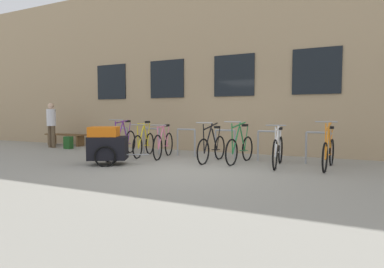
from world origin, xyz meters
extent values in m
plane|color=gray|center=(0.00, 0.00, 0.00)|extent=(42.00, 42.00, 0.00)
cube|color=tan|center=(0.00, 6.08, 2.90)|extent=(28.00, 5.76, 5.79)
cube|color=black|center=(-4.80, 3.18, 2.44)|extent=(1.30, 0.04, 1.29)
cube|color=black|center=(-2.40, 3.18, 2.44)|extent=(1.30, 0.04, 1.29)
cube|color=black|center=(0.00, 3.18, 2.44)|extent=(1.30, 0.04, 1.29)
cube|color=black|center=(2.40, 3.18, 2.44)|extent=(1.30, 0.04, 1.29)
cylinder|color=gray|center=(-3.73, 1.90, 0.39)|extent=(0.05, 0.05, 0.79)
cylinder|color=gray|center=(-3.17, 1.90, 0.39)|extent=(0.05, 0.05, 0.79)
cylinder|color=gray|center=(-3.45, 1.90, 0.79)|extent=(0.56, 0.05, 0.05)
cylinder|color=gray|center=(-2.53, 1.90, 0.39)|extent=(0.05, 0.05, 0.79)
cylinder|color=gray|center=(-1.97, 1.90, 0.39)|extent=(0.05, 0.05, 0.79)
cylinder|color=gray|center=(-2.25, 1.90, 0.79)|extent=(0.56, 0.05, 0.05)
cylinder|color=gray|center=(-1.33, 1.90, 0.39)|extent=(0.05, 0.05, 0.79)
cylinder|color=gray|center=(-0.77, 1.90, 0.39)|extent=(0.05, 0.05, 0.79)
cylinder|color=gray|center=(-1.05, 1.90, 0.79)|extent=(0.56, 0.05, 0.05)
cylinder|color=gray|center=(-0.13, 1.90, 0.39)|extent=(0.05, 0.05, 0.79)
cylinder|color=gray|center=(0.43, 1.90, 0.39)|extent=(0.05, 0.05, 0.79)
cylinder|color=gray|center=(0.15, 1.90, 0.79)|extent=(0.56, 0.05, 0.05)
cylinder|color=gray|center=(1.07, 1.90, 0.39)|extent=(0.05, 0.05, 0.79)
cylinder|color=gray|center=(1.63, 1.90, 0.39)|extent=(0.05, 0.05, 0.79)
cylinder|color=gray|center=(1.35, 1.90, 0.79)|extent=(0.56, 0.05, 0.05)
cylinder|color=gray|center=(2.27, 1.90, 0.39)|extent=(0.05, 0.05, 0.79)
cylinder|color=gray|center=(2.83, 1.90, 0.39)|extent=(0.05, 0.05, 0.79)
cylinder|color=gray|center=(2.55, 1.90, 0.79)|extent=(0.56, 0.05, 0.05)
torus|color=black|center=(-3.04, 1.91, 0.35)|extent=(0.19, 0.72, 0.73)
torus|color=black|center=(-2.82, 0.89, 0.35)|extent=(0.19, 0.72, 0.73)
cylinder|color=#722D99|center=(-2.88, 1.17, 0.67)|extent=(0.14, 0.50, 0.77)
cylinder|color=#722D99|center=(-2.96, 1.56, 0.64)|extent=(0.11, 0.37, 0.70)
cylinder|color=#722D99|center=(-2.91, 1.33, 1.01)|extent=(0.21, 0.81, 0.10)
cylinder|color=#722D99|center=(-2.98, 1.65, 0.32)|extent=(0.13, 0.52, 0.08)
cylinder|color=#722D99|center=(-3.02, 1.82, 0.66)|extent=(0.07, 0.20, 0.64)
cylinder|color=#722D99|center=(-2.82, 0.91, 0.69)|extent=(0.04, 0.08, 0.70)
cube|color=black|center=(-3.00, 1.73, 1.01)|extent=(0.14, 0.22, 0.06)
cylinder|color=gray|center=(-2.83, 0.94, 1.07)|extent=(0.44, 0.12, 0.03)
torus|color=black|center=(-2.30, 1.90, 0.32)|extent=(0.18, 0.67, 0.67)
torus|color=black|center=(-2.10, 0.95, 0.32)|extent=(0.18, 0.67, 0.67)
cylinder|color=yellow|center=(-2.16, 1.21, 0.59)|extent=(0.13, 0.46, 0.66)
cylinder|color=yellow|center=(-2.23, 1.57, 0.62)|extent=(0.11, 0.34, 0.71)
cylinder|color=yellow|center=(-2.19, 1.36, 0.94)|extent=(0.19, 0.74, 0.09)
cylinder|color=yellow|center=(-2.25, 1.66, 0.29)|extent=(0.13, 0.48, 0.07)
cylinder|color=yellow|center=(-2.29, 1.81, 0.64)|extent=(0.07, 0.20, 0.65)
cylinder|color=yellow|center=(-2.11, 0.97, 0.61)|extent=(0.04, 0.08, 0.59)
cube|color=black|center=(-2.27, 1.72, 1.00)|extent=(0.14, 0.22, 0.06)
cylinder|color=gray|center=(-2.11, 0.99, 0.94)|extent=(0.44, 0.12, 0.03)
torus|color=black|center=(0.80, 1.84, 0.31)|extent=(0.14, 0.67, 0.67)
torus|color=black|center=(0.66, 0.88, 0.31)|extent=(0.14, 0.67, 0.67)
cylinder|color=#1E7238|center=(0.70, 1.15, 0.64)|extent=(0.10, 0.46, 0.77)
cylinder|color=#1E7238|center=(0.75, 1.51, 0.59)|extent=(0.09, 0.34, 0.66)
cylinder|color=#1E7238|center=(0.72, 1.30, 0.97)|extent=(0.15, 0.74, 0.14)
cylinder|color=#1E7238|center=(0.77, 1.60, 0.29)|extent=(0.10, 0.48, 0.07)
cylinder|color=#1E7238|center=(0.79, 1.75, 0.61)|extent=(0.05, 0.20, 0.61)
cylinder|color=#1E7238|center=(0.66, 0.91, 0.67)|extent=(0.04, 0.08, 0.71)
cube|color=black|center=(0.78, 1.66, 0.95)|extent=(0.13, 0.21, 0.06)
cylinder|color=gray|center=(0.67, 0.93, 1.05)|extent=(0.44, 0.09, 0.03)
torus|color=black|center=(-1.60, 1.86, 0.33)|extent=(0.17, 0.70, 0.71)
torus|color=black|center=(-1.42, 0.89, 0.33)|extent=(0.17, 0.70, 0.71)
cylinder|color=pink|center=(-1.47, 1.16, 0.60)|extent=(0.13, 0.47, 0.65)
cylinder|color=pink|center=(-1.54, 1.53, 0.58)|extent=(0.10, 0.34, 0.61)
cylinder|color=pink|center=(-1.50, 1.31, 0.89)|extent=(0.18, 0.75, 0.07)
cylinder|color=pink|center=(-1.56, 1.62, 0.31)|extent=(0.12, 0.49, 0.07)
cylinder|color=pink|center=(-1.59, 1.77, 0.60)|extent=(0.06, 0.20, 0.55)
cylinder|color=pink|center=(-1.42, 0.92, 0.62)|extent=(0.04, 0.08, 0.58)
cube|color=black|center=(-1.57, 1.68, 0.90)|extent=(0.14, 0.22, 0.06)
cylinder|color=gray|center=(-1.43, 0.94, 0.94)|extent=(0.44, 0.11, 0.03)
torus|color=black|center=(1.67, 1.75, 0.33)|extent=(0.06, 0.70, 0.70)
torus|color=black|center=(1.71, 0.74, 0.33)|extent=(0.06, 0.70, 0.70)
cylinder|color=silver|center=(1.70, 1.01, 0.62)|extent=(0.05, 0.49, 0.70)
cylinder|color=silver|center=(1.68, 1.41, 0.57)|extent=(0.05, 0.36, 0.59)
cylinder|color=silver|center=(1.69, 1.18, 0.91)|extent=(0.06, 0.79, 0.14)
cylinder|color=silver|center=(1.68, 1.50, 0.31)|extent=(0.04, 0.51, 0.07)
cylinder|color=silver|center=(1.68, 1.66, 0.59)|extent=(0.03, 0.20, 0.53)
cylinder|color=silver|center=(1.71, 0.76, 0.64)|extent=(0.03, 0.08, 0.63)
cube|color=black|center=(1.68, 1.57, 0.88)|extent=(0.11, 0.20, 0.06)
cylinder|color=gray|center=(1.71, 0.79, 0.99)|extent=(0.44, 0.04, 0.03)
torus|color=black|center=(2.85, 1.93, 0.31)|extent=(0.12, 0.67, 0.67)
torus|color=black|center=(2.73, 0.86, 0.31)|extent=(0.12, 0.67, 0.67)
cylinder|color=orange|center=(2.76, 1.15, 0.66)|extent=(0.10, 0.52, 0.80)
cylinder|color=orange|center=(2.81, 1.58, 0.58)|extent=(0.08, 0.39, 0.64)
cylinder|color=orange|center=(2.78, 1.33, 0.97)|extent=(0.13, 0.86, 0.19)
cylinder|color=orange|center=(2.82, 1.66, 0.29)|extent=(0.09, 0.54, 0.07)
cylinder|color=orange|center=(2.84, 1.84, 0.60)|extent=(0.05, 0.20, 0.58)
cylinder|color=orange|center=(2.73, 0.88, 0.68)|extent=(0.04, 0.08, 0.73)
cube|color=black|center=(2.83, 1.75, 0.92)|extent=(0.12, 0.21, 0.06)
cylinder|color=gray|center=(2.73, 0.91, 1.08)|extent=(0.44, 0.08, 0.03)
torus|color=black|center=(0.05, 1.74, 0.31)|extent=(0.09, 0.66, 0.66)
torus|color=black|center=(-0.02, 0.74, 0.31)|extent=(0.09, 0.66, 0.66)
cylinder|color=black|center=(0.00, 1.01, 0.63)|extent=(0.07, 0.48, 0.75)
cylinder|color=black|center=(0.03, 1.40, 0.56)|extent=(0.06, 0.36, 0.61)
cylinder|color=black|center=(0.01, 1.18, 0.93)|extent=(0.09, 0.78, 0.17)
cylinder|color=black|center=(0.03, 1.49, 0.29)|extent=(0.06, 0.51, 0.07)
cylinder|color=black|center=(0.04, 1.65, 0.58)|extent=(0.04, 0.20, 0.55)
cylinder|color=black|center=(-0.02, 0.76, 0.65)|extent=(0.03, 0.08, 0.68)
cube|color=black|center=(0.04, 1.56, 0.89)|extent=(0.11, 0.21, 0.06)
cylinder|color=gray|center=(-0.02, 0.79, 1.02)|extent=(0.44, 0.06, 0.03)
cube|color=black|center=(-2.14, -0.25, 0.41)|extent=(1.08, 0.95, 0.56)
cube|color=orange|center=(-2.22, -0.29, 0.81)|extent=(0.86, 0.82, 0.24)
torus|color=black|center=(-2.29, 0.04, 0.24)|extent=(0.47, 0.27, 0.51)
torus|color=black|center=(-1.98, -0.54, 0.24)|extent=(0.47, 0.27, 0.51)
cylinder|color=gray|center=(-1.49, 0.08, 0.24)|extent=(0.50, 0.28, 0.03)
cube|color=brown|center=(-6.69, 2.68, 0.43)|extent=(1.87, 0.40, 0.05)
cube|color=brown|center=(-7.44, 2.68, 0.20)|extent=(0.08, 0.36, 0.41)
cube|color=brown|center=(-5.94, 2.68, 0.20)|extent=(0.08, 0.36, 0.41)
cylinder|color=brown|center=(-6.46, 1.90, 0.40)|extent=(0.14, 0.14, 0.80)
cylinder|color=brown|center=(-6.67, 1.94, 0.40)|extent=(0.14, 0.14, 0.80)
cylinder|color=silver|center=(-6.56, 1.92, 1.11)|extent=(0.32, 0.32, 0.62)
sphere|color=#D1A889|center=(-6.56, 1.92, 1.53)|extent=(0.22, 0.22, 0.22)
cube|color=#1E4C1E|center=(-5.69, 1.87, 0.22)|extent=(0.28, 0.20, 0.44)
camera|label=1|loc=(2.86, -6.21, 1.24)|focal=28.82mm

